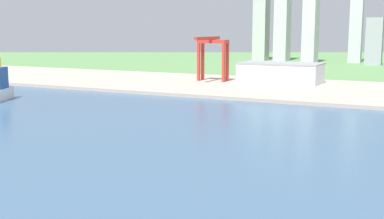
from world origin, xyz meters
name	(u,v)px	position (x,y,z in m)	size (l,w,h in m)	color
ground_plane	(219,146)	(0.00, 300.00, 0.00)	(2400.00, 2400.00, 0.00)	#57844C
water_bay	(137,188)	(0.00, 240.00, 0.07)	(840.00, 360.00, 0.15)	#385675
industrial_pier	(323,91)	(0.00, 490.00, 1.25)	(840.00, 140.00, 2.50)	#AA9A8B
port_crane_red	(212,49)	(-95.79, 504.53, 29.50)	(25.13, 44.51, 37.08)	#B72D23
warehouse_main	(281,73)	(-40.28, 516.46, 10.78)	(65.10, 34.58, 16.51)	silver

